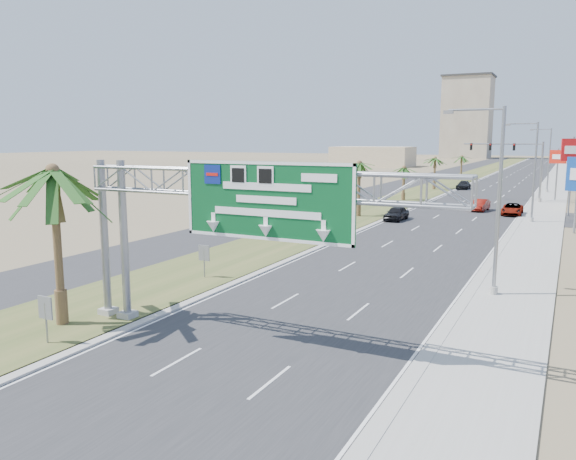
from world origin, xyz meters
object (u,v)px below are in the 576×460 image
(signal_mast, at_px, (525,166))
(pole_sign_red_far, at_px, (558,160))
(car_far, at_px, (463,185))
(sign_gantry, at_px, (237,197))
(car_right_lane, at_px, (512,209))
(car_left_lane, at_px, (396,213))
(car_mid_lane, at_px, (480,205))
(palm_near, at_px, (53,172))
(pole_sign_red_near, at_px, (573,154))

(signal_mast, distance_m, pole_sign_red_far, 5.22)
(car_far, bearing_deg, pole_sign_red_far, -41.49)
(sign_gantry, xyz_separation_m, car_right_lane, (6.27, 47.15, -5.42))
(car_far, height_order, pole_sign_red_far, pole_sign_red_far)
(car_right_lane, bearing_deg, car_left_lane, -137.92)
(signal_mast, height_order, car_far, signal_mast)
(car_mid_lane, distance_m, car_right_lane, 4.33)
(car_mid_lane, bearing_deg, palm_near, -96.74)
(sign_gantry, relative_size, car_mid_lane, 4.03)
(car_left_lane, bearing_deg, pole_sign_red_near, 38.92)
(car_mid_lane, xyz_separation_m, pole_sign_red_far, (7.50, 16.15, 4.83))
(pole_sign_red_near, bearing_deg, palm_near, -111.39)
(car_far, bearing_deg, pole_sign_red_near, -60.88)
(car_mid_lane, bearing_deg, pole_sign_red_near, 2.67)
(palm_near, bearing_deg, car_mid_lane, 78.22)
(sign_gantry, bearing_deg, car_mid_lane, 87.03)
(palm_near, xyz_separation_m, pole_sign_red_far, (18.20, 67.46, -1.41))
(signal_mast, relative_size, car_far, 2.24)
(sign_gantry, relative_size, signal_mast, 1.63)
(signal_mast, distance_m, car_far, 19.88)
(sign_gantry, distance_m, car_left_lane, 38.01)
(palm_near, height_order, car_right_lane, palm_near)
(car_left_lane, relative_size, car_mid_lane, 1.02)
(car_mid_lane, bearing_deg, car_far, 108.25)
(pole_sign_red_near, bearing_deg, car_right_lane, -161.48)
(signal_mast, bearing_deg, car_far, 122.65)
(palm_near, distance_m, signal_mast, 65.60)
(car_right_lane, distance_m, pole_sign_red_far, 19.40)
(sign_gantry, xyz_separation_m, car_mid_lane, (2.56, 49.39, -5.37))
(sign_gantry, bearing_deg, pole_sign_red_far, 81.27)
(pole_sign_red_near, bearing_deg, pole_sign_red_far, 96.05)
(signal_mast, distance_m, pole_sign_red_near, 14.31)
(palm_near, height_order, car_left_lane, palm_near)
(palm_near, height_order, car_mid_lane, palm_near)
(palm_near, distance_m, car_left_lane, 40.03)
(sign_gantry, bearing_deg, car_far, 93.10)
(sign_gantry, bearing_deg, car_right_lane, 82.43)
(car_left_lane, bearing_deg, sign_gantry, -81.05)
(pole_sign_red_far, bearing_deg, car_far, 138.03)
(car_mid_lane, height_order, pole_sign_red_far, pole_sign_red_far)
(palm_near, height_order, pole_sign_red_far, palm_near)
(car_left_lane, xyz_separation_m, pole_sign_red_near, (15.86, 11.59, 6.00))
(signal_mast, xyz_separation_m, car_far, (-10.48, 16.36, -4.18))
(car_left_lane, bearing_deg, palm_near, -93.17)
(car_mid_lane, relative_size, pole_sign_red_near, 0.48)
(pole_sign_red_far, bearing_deg, car_left_lane, -116.65)
(sign_gantry, height_order, palm_near, palm_near)
(car_left_lane, distance_m, car_right_lane, 14.19)
(car_mid_lane, xyz_separation_m, pole_sign_red_near, (9.25, -0.38, 6.04))
(car_left_lane, xyz_separation_m, car_far, (-0.20, 41.00, -0.06))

